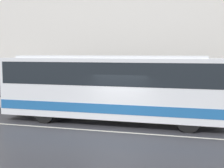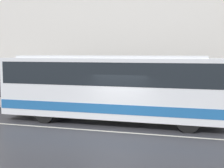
% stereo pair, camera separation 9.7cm
% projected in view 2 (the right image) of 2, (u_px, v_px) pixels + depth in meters
% --- Properties ---
extents(ground_plane, '(60.00, 60.00, 0.00)m').
position_uv_depth(ground_plane, '(116.00, 132.00, 13.86)').
color(ground_plane, '#333338').
extents(sidewalk, '(60.00, 3.02, 0.15)m').
position_uv_depth(sidewalk, '(139.00, 109.00, 19.13)').
color(sidewalk, '#A09E99').
rests_on(sidewalk, ground_plane).
extents(building_facade, '(60.00, 0.35, 10.42)m').
position_uv_depth(building_facade, '(145.00, 29.00, 20.20)').
color(building_facade, silver).
rests_on(building_facade, ground_plane).
extents(lane_stripe, '(54.00, 0.14, 0.01)m').
position_uv_depth(lane_stripe, '(116.00, 132.00, 13.86)').
color(lane_stripe, beige).
rests_on(lane_stripe, ground_plane).
extents(transit_bus, '(11.03, 2.55, 3.37)m').
position_uv_depth(transit_bus, '(110.00, 85.00, 15.69)').
color(transit_bus, silver).
rests_on(transit_bus, ground_plane).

